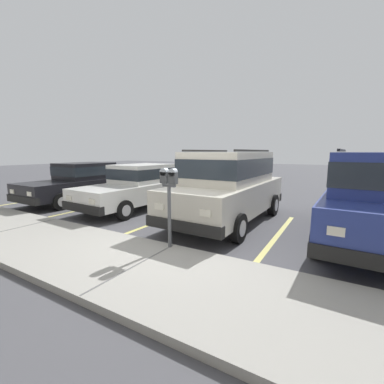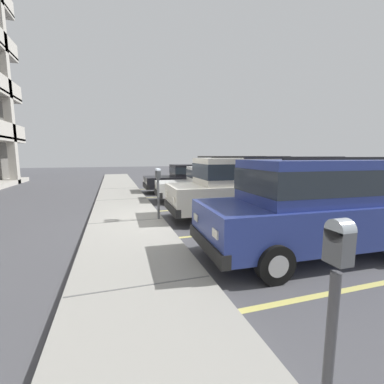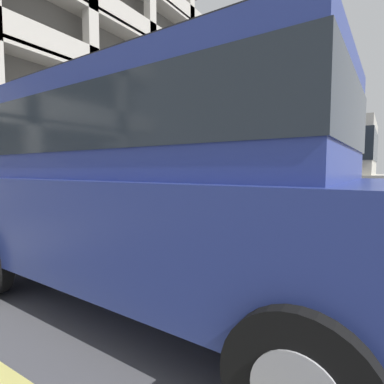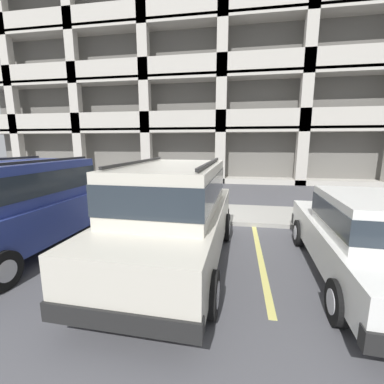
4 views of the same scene
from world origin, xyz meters
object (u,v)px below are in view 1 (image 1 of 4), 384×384
object	(u,v)px
dark_hatchback	(139,185)
parking_meter_near	(169,189)
blue_coupe	(82,181)
silver_suv	(229,184)
red_sedan	(375,194)

from	to	relation	value
dark_hatchback	parking_meter_near	xyz separation A→B (m)	(-3.31, 2.84, 0.45)
blue_coupe	parking_meter_near	xyz separation A→B (m)	(-6.21, 2.67, 0.45)
dark_hatchback	parking_meter_near	size ratio (longest dim) A/B	2.93
dark_hatchback	parking_meter_near	bearing A→B (deg)	141.93
dark_hatchback	blue_coupe	size ratio (longest dim) A/B	1.02
silver_suv	red_sedan	world-z (taller)	same
silver_suv	dark_hatchback	world-z (taller)	silver_suv
dark_hatchback	blue_coupe	xyz separation A→B (m)	(2.90, 0.17, 0.00)
silver_suv	parking_meter_near	distance (m)	2.74
silver_suv	parking_meter_near	bearing A→B (deg)	89.35
red_sedan	blue_coupe	size ratio (longest dim) A/B	1.08
silver_suv	red_sedan	size ratio (longest dim) A/B	1.00
silver_suv	red_sedan	xyz separation A→B (m)	(-3.38, 0.09, 0.00)
dark_hatchback	blue_coupe	distance (m)	2.91
blue_coupe	parking_meter_near	size ratio (longest dim) A/B	2.88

